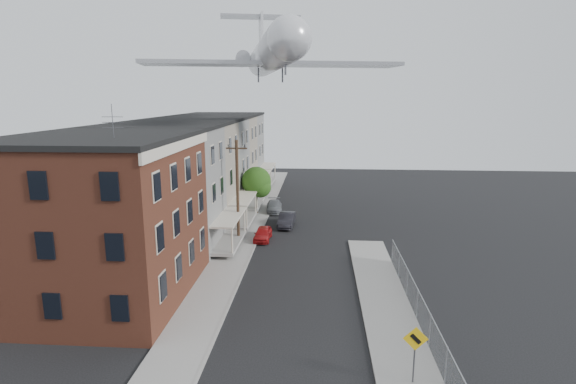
% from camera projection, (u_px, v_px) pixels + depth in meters
% --- Properties ---
extents(ground, '(120.00, 120.00, 0.00)m').
position_uv_depth(ground, '(289.00, 366.00, 21.30)').
color(ground, black).
rests_on(ground, ground).
extents(sidewalk_left, '(3.00, 62.00, 0.12)m').
position_uv_depth(sidewalk_left, '(250.00, 223.00, 45.08)').
color(sidewalk_left, gray).
rests_on(sidewalk_left, ground).
extents(sidewalk_right, '(3.00, 26.00, 0.12)m').
position_uv_depth(sidewalk_right, '(387.00, 310.00, 26.77)').
color(sidewalk_right, gray).
rests_on(sidewalk_right, ground).
extents(curb_left, '(0.15, 62.00, 0.14)m').
position_uv_depth(curb_left, '(265.00, 224.00, 44.98)').
color(curb_left, gray).
rests_on(curb_left, ground).
extents(curb_right, '(0.15, 26.00, 0.14)m').
position_uv_depth(curb_right, '(363.00, 309.00, 26.87)').
color(curb_right, gray).
rests_on(curb_right, ground).
extents(corner_building, '(10.31, 12.30, 12.15)m').
position_uv_depth(corner_building, '(104.00, 218.00, 27.88)').
color(corner_building, black).
rests_on(corner_building, ground).
extents(row_house_a, '(11.98, 7.00, 10.30)m').
position_uv_depth(row_house_a, '(158.00, 188.00, 37.15)').
color(row_house_a, slate).
rests_on(row_house_a, ground).
extents(row_house_b, '(11.98, 7.00, 10.30)m').
position_uv_depth(row_house_b, '(183.00, 174.00, 43.98)').
color(row_house_b, slate).
rests_on(row_house_b, ground).
extents(row_house_c, '(11.98, 7.00, 10.30)m').
position_uv_depth(row_house_c, '(202.00, 163.00, 50.81)').
color(row_house_c, slate).
rests_on(row_house_c, ground).
extents(row_house_d, '(11.98, 7.00, 10.30)m').
position_uv_depth(row_house_d, '(216.00, 156.00, 57.64)').
color(row_house_d, slate).
rests_on(row_house_d, ground).
extents(row_house_e, '(11.98, 7.00, 10.30)m').
position_uv_depth(row_house_e, '(227.00, 149.00, 64.47)').
color(row_house_e, slate).
rests_on(row_house_e, ground).
extents(chainlink_fence, '(0.06, 18.06, 1.90)m').
position_uv_depth(chainlink_fence, '(417.00, 304.00, 25.50)').
color(chainlink_fence, gray).
rests_on(chainlink_fence, ground).
extents(warning_sign, '(1.10, 0.11, 2.80)m').
position_uv_depth(warning_sign, '(415.00, 346.00, 19.53)').
color(warning_sign, '#515156').
rests_on(warning_sign, ground).
extents(utility_pole, '(1.80, 0.26, 9.00)m').
position_uv_depth(utility_pole, '(238.00, 191.00, 38.28)').
color(utility_pole, black).
rests_on(utility_pole, ground).
extents(street_tree, '(3.22, 3.20, 5.20)m').
position_uv_depth(street_tree, '(257.00, 183.00, 48.19)').
color(street_tree, black).
rests_on(street_tree, ground).
extents(car_near, '(1.46, 3.48, 1.18)m').
position_uv_depth(car_near, '(263.00, 234.00, 39.91)').
color(car_near, '#AD1617').
rests_on(car_near, ground).
extents(car_mid, '(1.62, 4.16, 1.35)m').
position_uv_depth(car_mid, '(287.00, 220.00, 44.16)').
color(car_mid, black).
rests_on(car_mid, ground).
extents(car_far, '(2.09, 4.29, 1.20)m').
position_uv_depth(car_far, '(274.00, 206.00, 49.88)').
color(car_far, slate).
rests_on(car_far, ground).
extents(airplane, '(23.92, 27.34, 7.86)m').
position_uv_depth(airplane, '(271.00, 54.00, 42.87)').
color(airplane, silver).
rests_on(airplane, ground).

